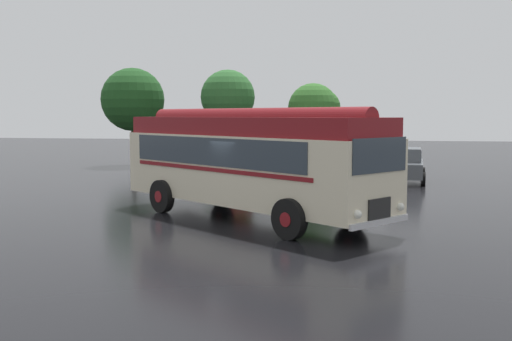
{
  "coord_description": "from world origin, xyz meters",
  "views": [
    {
      "loc": [
        3.23,
        -18.05,
        3.28
      ],
      "look_at": [
        -0.23,
        1.82,
        1.4
      ],
      "focal_mm": 42.0,
      "sensor_mm": 36.0,
      "label": 1
    }
  ],
  "objects": [
    {
      "name": "car_mid_right",
      "position": [
        2.54,
        11.49,
        0.85
      ],
      "size": [
        2.36,
        4.38,
        1.66
      ],
      "color": "silver",
      "rests_on": "ground"
    },
    {
      "name": "car_mid_left",
      "position": [
        -0.15,
        12.17,
        0.85
      ],
      "size": [
        2.22,
        4.32,
        1.66
      ],
      "color": "#144C28",
      "rests_on": "ground"
    },
    {
      "name": "vintage_bus",
      "position": [
        -0.23,
        0.32,
        1.89
      ],
      "size": [
        9.47,
        8.1,
        3.49
      ],
      "color": "beige",
      "rests_on": "ground"
    },
    {
      "name": "tree_left_of_centre",
      "position": [
        -5.21,
        19.62,
        4.45
      ],
      "size": [
        3.47,
        3.47,
        6.16
      ],
      "color": "#4C3823",
      "rests_on": "ground"
    },
    {
      "name": "tree_centre",
      "position": [
        0.47,
        19.17,
        3.66
      ],
      "size": [
        3.25,
        3.12,
        5.23
      ],
      "color": "#4C3823",
      "rests_on": "ground"
    },
    {
      "name": "tree_far_left",
      "position": [
        -11.2,
        18.89,
        4.27
      ],
      "size": [
        4.07,
        4.07,
        6.3
      ],
      "color": "#4C3823",
      "rests_on": "ground"
    },
    {
      "name": "car_near_left",
      "position": [
        -2.85,
        11.57,
        0.85
      ],
      "size": [
        2.31,
        4.36,
        1.66
      ],
      "color": "maroon",
      "rests_on": "ground"
    },
    {
      "name": "car_far_right",
      "position": [
        5.39,
        11.86,
        0.85
      ],
      "size": [
        2.26,
        4.34,
        1.66
      ],
      "color": "#4C5156",
      "rests_on": "ground"
    },
    {
      "name": "ground_plane",
      "position": [
        0.0,
        0.0,
        0.0
      ],
      "size": [
        120.0,
        120.0,
        0.0
      ],
      "primitive_type": "plane",
      "color": "black"
    }
  ]
}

